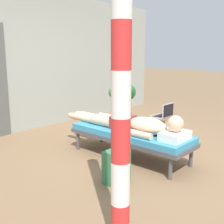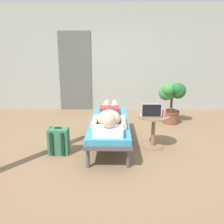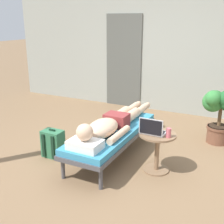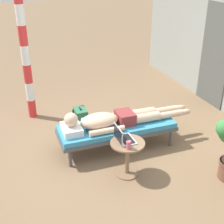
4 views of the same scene
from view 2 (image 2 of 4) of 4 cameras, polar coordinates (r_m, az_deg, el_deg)
The scene contains 10 objects.
ground_plane at distance 3.95m, azimuth 1.07°, elevation -8.02°, with size 40.00×40.00×0.00m, color #846647.
house_wall_back at distance 6.27m, azimuth -0.05°, elevation 12.97°, with size 7.60×0.20×2.70m, color #999E93.
house_door_panel at distance 6.26m, azimuth -9.00°, elevation 9.78°, with size 0.84×0.03×2.04m, color #545651.
lounge_chair at distance 3.87m, azimuth -0.61°, elevation -3.04°, with size 0.64×1.88×0.42m.
person_reclining at distance 3.77m, azimuth -0.64°, elevation -0.81°, with size 0.53×2.17×0.32m.
side_table at distance 3.81m, azimuth 10.13°, elevation -3.41°, with size 0.48×0.48×0.52m.
laptop at distance 3.68m, azimuth 9.49°, elevation -0.32°, with size 0.31×0.24×0.23m.
drink_glass at distance 3.72m, azimuth 12.68°, elevation -0.31°, with size 0.06×0.06×0.12m, color #D86672.
backpack at distance 3.65m, azimuth -12.92°, elevation -7.01°, with size 0.30×0.26×0.42m.
potted_plant at distance 5.12m, azimuth 14.46°, elevation 3.63°, with size 0.57×0.53×0.89m.
Camera 2 is at (-0.02, -3.65, 1.50)m, focal length 37.27 mm.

